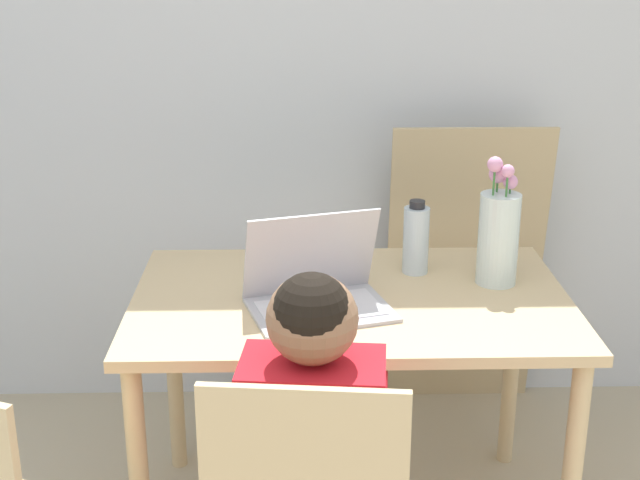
{
  "coord_description": "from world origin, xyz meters",
  "views": [
    {
      "loc": [
        0.09,
        -0.83,
        1.67
      ],
      "look_at": [
        0.15,
        1.33,
        0.91
      ],
      "focal_mm": 50.0,
      "sensor_mm": 36.0,
      "label": 1
    }
  ],
  "objects_px": {
    "person_seated": "(315,441)",
    "laptop": "(316,286)",
    "flower_vase": "(498,233)",
    "water_bottle": "(416,239)"
  },
  "relations": [
    {
      "from": "person_seated",
      "to": "laptop",
      "type": "relative_size",
      "value": 2.57
    },
    {
      "from": "water_bottle",
      "to": "laptop",
      "type": "bearing_deg",
      "value": -140.02
    },
    {
      "from": "water_bottle",
      "to": "flower_vase",
      "type": "bearing_deg",
      "value": -21.7
    },
    {
      "from": "laptop",
      "to": "flower_vase",
      "type": "xyz_separation_m",
      "value": [
        0.51,
        0.16,
        0.09
      ]
    },
    {
      "from": "person_seated",
      "to": "water_bottle",
      "type": "bearing_deg",
      "value": -105.42
    },
    {
      "from": "laptop",
      "to": "water_bottle",
      "type": "xyz_separation_m",
      "value": [
        0.29,
        0.24,
        0.04
      ]
    },
    {
      "from": "person_seated",
      "to": "laptop",
      "type": "bearing_deg",
      "value": -85.65
    },
    {
      "from": "laptop",
      "to": "water_bottle",
      "type": "bearing_deg",
      "value": 23.84
    },
    {
      "from": "person_seated",
      "to": "flower_vase",
      "type": "distance_m",
      "value": 0.89
    },
    {
      "from": "laptop",
      "to": "flower_vase",
      "type": "distance_m",
      "value": 0.54
    }
  ]
}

